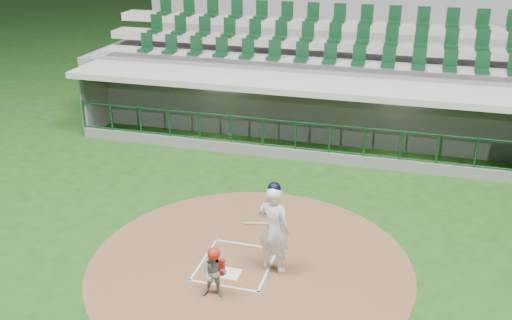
{
  "coord_description": "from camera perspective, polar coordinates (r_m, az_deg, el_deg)",
  "views": [
    {
      "loc": [
        3.34,
        -10.51,
        7.1
      ],
      "look_at": [
        -0.35,
        2.6,
        1.3
      ],
      "focal_mm": 40.0,
      "sensor_mm": 36.0,
      "label": 1
    }
  ],
  "objects": [
    {
      "name": "batter",
      "position": [
        12.15,
        1.77,
        -6.79
      ],
      "size": [
        0.96,
        0.97,
        2.11
      ],
      "color": "white",
      "rests_on": "dirt_circle"
    },
    {
      "name": "catcher",
      "position": [
        11.63,
        -4.17,
        -11.13
      ],
      "size": [
        0.57,
        0.47,
        1.13
      ],
      "color": "gray",
      "rests_on": "dirt_circle"
    },
    {
      "name": "dirt_circle",
      "position": [
        12.88,
        -0.61,
        -10.35
      ],
      "size": [
        7.2,
        7.2,
        0.01
      ],
      "primitive_type": "cylinder",
      "color": "brown",
      "rests_on": "ground"
    },
    {
      "name": "dugout_structure",
      "position": [
        19.6,
        5.35,
        4.71
      ],
      "size": [
        16.4,
        3.7,
        3.0
      ],
      "color": "slate",
      "rests_on": "ground"
    },
    {
      "name": "batter_box_chalk",
      "position": [
        12.87,
        -2.04,
        -10.35
      ],
      "size": [
        1.55,
        1.8,
        0.01
      ],
      "color": "white",
      "rests_on": "ground"
    },
    {
      "name": "ground",
      "position": [
        13.12,
        -1.64,
        -9.71
      ],
      "size": [
        120.0,
        120.0,
        0.0
      ],
      "primitive_type": "plane",
      "color": "#194112",
      "rests_on": "ground"
    },
    {
      "name": "seating_deck",
      "position": [
        22.41,
        6.68,
        8.24
      ],
      "size": [
        17.0,
        6.72,
        5.15
      ],
      "color": "slate",
      "rests_on": "ground"
    },
    {
      "name": "home_plate",
      "position": [
        12.55,
        -2.6,
        -11.29
      ],
      "size": [
        0.43,
        0.43,
        0.02
      ],
      "primitive_type": "cube",
      "color": "white",
      "rests_on": "dirt_circle"
    }
  ]
}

